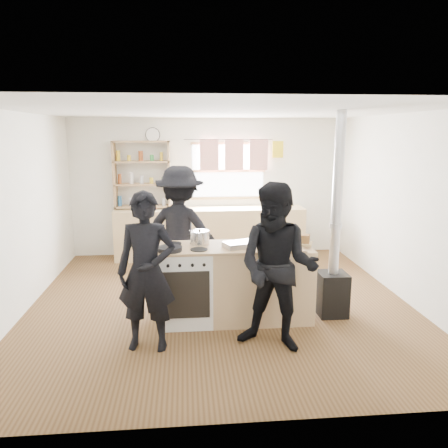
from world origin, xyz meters
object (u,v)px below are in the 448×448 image
at_px(thermos, 274,200).
at_px(roast_tray, 240,244).
at_px(skillet_greens, 170,249).
at_px(stockpot_stove, 200,237).
at_px(stockpot_counter, 276,235).
at_px(cooking_island, 236,283).
at_px(flue_heater, 333,265).
at_px(person_near_left, 147,272).
at_px(person_far, 180,232).
at_px(bread_board, 300,240).
at_px(person_near_right, 278,268).

xyz_separation_m(thermos, roast_tray, (-0.99, -2.84, -0.08)).
distance_m(thermos, skillet_greens, 3.45).
bearing_deg(stockpot_stove, stockpot_counter, -1.52).
distance_m(cooking_island, roast_tray, 0.51).
relative_size(roast_tray, flue_heater, 0.17).
bearing_deg(person_near_left, person_far, 85.57).
height_order(thermos, flue_heater, flue_heater).
xyz_separation_m(stockpot_stove, flue_heater, (1.64, -0.08, -0.37)).
bearing_deg(cooking_island, bread_board, 0.42).
bearing_deg(cooking_island, person_near_left, -148.02).
distance_m(roast_tray, person_far, 1.20).
xyz_separation_m(thermos, person_near_left, (-2.03, -3.40, -0.20)).
distance_m(cooking_island, stockpot_stove, 0.70).
distance_m(skillet_greens, bread_board, 1.56).
bearing_deg(skillet_greens, person_near_left, -116.36).
height_order(person_near_left, person_far, person_far).
xyz_separation_m(stockpot_stove, person_near_right, (0.77, -0.86, -0.13)).
height_order(stockpot_counter, bread_board, stockpot_counter).
height_order(skillet_greens, bread_board, bread_board).
height_order(cooking_island, bread_board, bread_board).
bearing_deg(stockpot_stove, person_far, 106.86).
bearing_deg(person_near_right, thermos, 104.52).
bearing_deg(flue_heater, cooking_island, -178.60).
bearing_deg(person_near_right, person_far, 146.90).
height_order(cooking_island, flue_heater, flue_heater).
xyz_separation_m(skillet_greens, flue_heater, (1.99, 0.20, -0.31)).
bearing_deg(person_far, stockpot_stove, 123.29).
height_order(bread_board, person_far, person_far).
xyz_separation_m(skillet_greens, person_near_left, (-0.23, -0.46, -0.12)).
height_order(thermos, stockpot_stove, thermos).
bearing_deg(person_near_left, skillet_greens, 71.58).
bearing_deg(cooking_island, stockpot_stove, 165.24).
distance_m(thermos, bread_board, 2.78).
bearing_deg(bread_board, cooking_island, -179.58).
bearing_deg(stockpot_counter, stockpot_stove, 178.48).
height_order(thermos, person_near_right, person_near_right).
relative_size(skillet_greens, stockpot_stove, 1.51).
height_order(person_near_left, person_near_right, person_near_right).
bearing_deg(thermos, cooking_island, -110.31).
bearing_deg(bread_board, roast_tray, -174.28).
height_order(thermos, skillet_greens, thermos).
xyz_separation_m(skillet_greens, stockpot_counter, (1.27, 0.26, 0.07)).
height_order(flue_heater, person_far, flue_heater).
distance_m(cooking_island, bread_board, 0.93).
bearing_deg(person_near_left, person_near_right, 2.71).
height_order(cooking_island, person_near_right, person_near_right).
distance_m(cooking_island, flue_heater, 1.22).
bearing_deg(skillet_greens, bread_board, 6.38).
relative_size(stockpot_counter, flue_heater, 0.11).
bearing_deg(stockpot_stove, roast_tray, -21.27).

